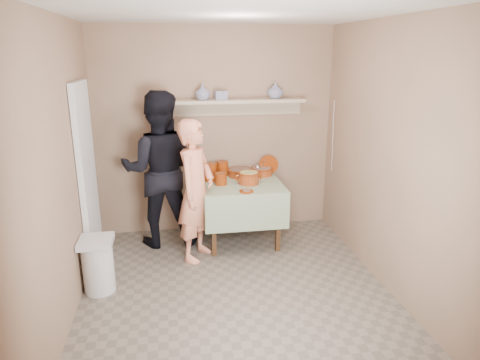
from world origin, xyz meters
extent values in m
plane|color=#6E6356|center=(0.00, 0.00, 0.00)|extent=(3.50, 3.50, 0.00)
cube|color=silver|center=(-1.46, 0.95, 1.00)|extent=(0.06, 0.70, 2.00)
cylinder|color=maroon|center=(-0.08, 1.53, 0.85)|extent=(0.14, 0.14, 0.19)
cylinder|color=maroon|center=(0.07, 1.61, 0.85)|extent=(0.15, 0.15, 0.18)
cylinder|color=maroon|center=(0.00, 1.22, 0.83)|extent=(0.14, 0.14, 0.14)
cylinder|color=maroon|center=(-0.09, 1.41, 0.79)|extent=(0.19, 0.19, 0.06)
cylinder|color=maroon|center=(0.67, 1.59, 0.88)|extent=(0.25, 0.12, 0.24)
imported|color=navy|center=(0.74, 1.63, 1.82)|extent=(0.25, 0.25, 0.20)
imported|color=navy|center=(-0.16, 1.60, 1.81)|extent=(0.26, 0.26, 0.19)
cube|color=navy|center=(0.06, 1.62, 1.77)|extent=(0.16, 0.12, 0.11)
imported|color=#F38D69|center=(-0.32, 0.90, 0.80)|extent=(0.62, 0.70, 1.60)
imported|color=black|center=(-0.72, 1.38, 0.93)|extent=(0.95, 0.76, 1.87)
cube|color=#96765B|center=(0.00, 1.76, 1.30)|extent=(3.00, 0.02, 2.60)
cube|color=#96765B|center=(0.00, -1.76, 1.30)|extent=(3.00, 0.02, 2.60)
cube|color=#96765B|center=(-1.51, 0.00, 1.30)|extent=(0.02, 3.50, 2.60)
cube|color=#96765B|center=(1.51, 0.00, 1.30)|extent=(0.02, 3.50, 2.60)
cube|color=silver|center=(0.00, 0.00, 2.61)|extent=(3.00, 3.50, 0.02)
cube|color=#4C2D16|center=(-0.13, 0.90, 0.35)|extent=(0.05, 0.05, 0.71)
cube|color=#4C2D16|center=(0.63, 0.90, 0.35)|extent=(0.05, 0.05, 0.71)
cube|color=#4C2D16|center=(-0.13, 1.66, 0.35)|extent=(0.05, 0.05, 0.71)
cube|color=#4C2D16|center=(0.63, 1.66, 0.35)|extent=(0.05, 0.05, 0.71)
cube|color=#4C2D16|center=(0.25, 1.28, 0.73)|extent=(0.90, 0.90, 0.04)
cube|color=#2D591E|center=(0.25, 1.28, 0.76)|extent=(0.96, 0.96, 0.01)
cube|color=#2D591E|center=(0.25, 0.80, 0.54)|extent=(0.96, 0.01, 0.44)
cube|color=#2D591E|center=(0.25, 1.76, 0.54)|extent=(0.96, 0.01, 0.44)
cube|color=#2D591E|center=(-0.23, 1.28, 0.54)|extent=(0.01, 0.96, 0.44)
cube|color=#2D591E|center=(0.73, 1.28, 0.54)|extent=(0.01, 0.96, 0.44)
cylinder|color=maroon|center=(0.28, 1.52, 0.81)|extent=(0.28, 0.28, 0.09)
cylinder|color=maroon|center=(0.28, 1.52, 0.85)|extent=(0.30, 0.30, 0.01)
cylinder|color=brown|center=(0.28, 1.52, 0.83)|extent=(0.25, 0.25, 0.05)
cylinder|color=maroon|center=(0.57, 1.54, 0.81)|extent=(0.26, 0.26, 0.09)
cylinder|color=maroon|center=(0.57, 1.54, 0.85)|extent=(0.28, 0.28, 0.01)
cylinder|color=#8C6B54|center=(0.57, 1.54, 0.83)|extent=(0.23, 0.23, 0.05)
cylinder|color=silver|center=(0.55, 1.41, 0.94)|extent=(0.01, 0.22, 0.16)
sphere|color=silver|center=(0.51, 1.53, 0.87)|extent=(0.07, 0.07, 0.07)
cylinder|color=maroon|center=(0.33, 1.20, 0.83)|extent=(0.24, 0.24, 0.14)
cylinder|color=maroon|center=(0.33, 1.20, 0.90)|extent=(0.25, 0.25, 0.01)
cylinder|color=tan|center=(0.33, 1.20, 0.88)|extent=(0.21, 0.21, 0.05)
torus|color=maroon|center=(0.21, 1.20, 0.84)|extent=(0.09, 0.02, 0.09)
torus|color=maroon|center=(0.45, 1.20, 0.84)|extent=(0.09, 0.02, 0.09)
cylinder|color=maroon|center=(0.25, 0.89, 0.77)|extent=(0.16, 0.16, 0.02)
cylinder|color=#8C6B54|center=(0.25, 0.89, 0.78)|extent=(0.09, 0.09, 0.01)
cube|color=tan|center=(0.20, 1.62, 1.70)|extent=(1.80, 0.25, 0.04)
cube|color=tan|center=(0.20, 1.74, 1.60)|extent=(1.80, 0.02, 0.18)
cylinder|color=silver|center=(-1.33, 0.33, 0.25)|extent=(0.30, 0.30, 0.50)
cube|color=silver|center=(-1.33, 0.33, 0.53)|extent=(0.32, 0.32, 0.06)
cylinder|color=silver|center=(1.47, 1.50, 1.55)|extent=(0.01, 0.01, 0.30)
cylinder|color=silver|center=(1.47, 1.48, 1.25)|extent=(0.01, 0.01, 0.30)
cylinder|color=silver|center=(1.47, 1.46, 0.95)|extent=(0.01, 0.01, 0.30)
camera|label=1|loc=(-0.58, -3.61, 2.29)|focal=32.00mm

